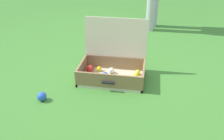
{
  "coord_description": "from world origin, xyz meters",
  "views": [
    {
      "loc": [
        0.23,
        -1.95,
        1.17
      ],
      "look_at": [
        -0.09,
        -0.02,
        0.1
      ],
      "focal_mm": 39.62,
      "sensor_mm": 36.0,
      "label": 1
    }
  ],
  "objects": [
    {
      "name": "ground_plane",
      "position": [
        0.0,
        0.0,
        0.0
      ],
      "size": [
        16.0,
        16.0,
        0.0
      ],
      "primitive_type": "plane",
      "color": "#3D7A2D"
    },
    {
      "name": "open_suitcase",
      "position": [
        -0.1,
        0.03,
        0.12
      ],
      "size": [
        0.59,
        0.45,
        0.52
      ],
      "color": "beige",
      "rests_on": "ground"
    },
    {
      "name": "stray_ball_on_grass",
      "position": [
        -0.59,
        -0.43,
        0.04
      ],
      "size": [
        0.07,
        0.07,
        0.07
      ],
      "primitive_type": "sphere",
      "color": "blue",
      "rests_on": "ground"
    }
  ]
}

